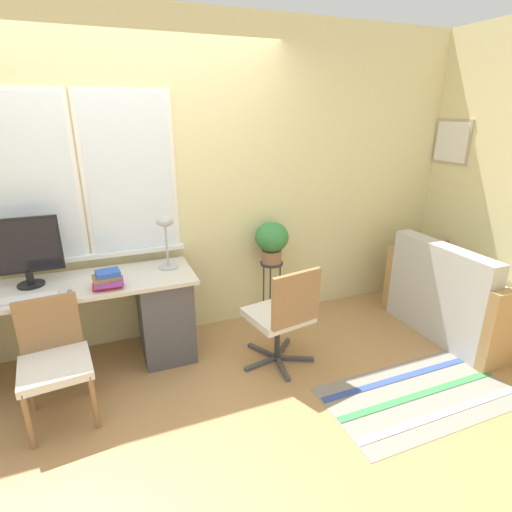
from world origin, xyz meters
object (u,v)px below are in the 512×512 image
at_px(couch_loveseat, 456,300).
at_px(plant_stand, 271,271).
at_px(desk_lamp, 166,230).
at_px(book_stack, 108,279).
at_px(desk_chair_wooden, 54,358).
at_px(office_chair_swivel, 283,315).
at_px(monitor, 24,250).
at_px(potted_plant, 272,240).
at_px(keyboard, 22,299).
at_px(mouse, 70,292).

xyz_separation_m(couch_loveseat, plant_stand, (-1.49, 0.81, 0.21)).
height_order(desk_lamp, plant_stand, desk_lamp).
distance_m(book_stack, desk_chair_wooden, 0.62).
relative_size(book_stack, office_chair_swivel, 0.25).
xyz_separation_m(monitor, office_chair_swivel, (1.75, -0.61, -0.56)).
bearing_deg(potted_plant, office_chair_swivel, -107.02).
relative_size(desk_chair_wooden, couch_loveseat, 0.65).
relative_size(keyboard, potted_plant, 1.13).
xyz_separation_m(office_chair_swivel, couch_loveseat, (1.71, -0.11, -0.14)).
bearing_deg(desk_chair_wooden, monitor, 98.01).
distance_m(monitor, desk_chair_wooden, 0.82).
relative_size(couch_loveseat, potted_plant, 3.18).
distance_m(desk_lamp, desk_chair_wooden, 1.19).
bearing_deg(mouse, monitor, 135.83).
bearing_deg(plant_stand, desk_chair_wooden, -160.10).
relative_size(keyboard, office_chair_swivel, 0.51).
xyz_separation_m(mouse, plant_stand, (1.70, 0.36, -0.24)).
xyz_separation_m(book_stack, potted_plant, (1.45, 0.35, 0.03)).
bearing_deg(book_stack, keyboard, -178.80).
distance_m(mouse, desk_chair_wooden, 0.46).
height_order(keyboard, office_chair_swivel, office_chair_swivel).
relative_size(desk_chair_wooden, potted_plant, 2.07).
relative_size(mouse, couch_loveseat, 0.05).
xyz_separation_m(desk_lamp, potted_plant, (0.97, 0.11, -0.22)).
height_order(plant_stand, potted_plant, potted_plant).
bearing_deg(desk_chair_wooden, potted_plant, 14.18).
distance_m(desk_chair_wooden, potted_plant, 1.99).
distance_m(desk_chair_wooden, plant_stand, 1.95).
bearing_deg(couch_loveseat, book_stack, 80.98).
height_order(keyboard, plant_stand, keyboard).
bearing_deg(book_stack, mouse, -176.95).
relative_size(keyboard, desk_chair_wooden, 0.54).
relative_size(desk_lamp, plant_stand, 0.71).
bearing_deg(book_stack, potted_plant, 13.48).
bearing_deg(desk_chair_wooden, office_chair_swivel, -7.25).
height_order(mouse, potted_plant, potted_plant).
distance_m(keyboard, couch_loveseat, 3.55).
relative_size(keyboard, plant_stand, 0.72).
distance_m(mouse, desk_lamp, 0.83).
bearing_deg(monitor, desk_lamp, -0.60).
relative_size(mouse, desk_chair_wooden, 0.07).
distance_m(monitor, keyboard, 0.37).
relative_size(book_stack, potted_plant, 0.56).
distance_m(monitor, office_chair_swivel, 1.94).
relative_size(monitor, desk_chair_wooden, 0.64).
xyz_separation_m(monitor, mouse, (0.27, -0.26, -0.26)).
height_order(desk_chair_wooden, couch_loveseat, couch_loveseat).
relative_size(monitor, mouse, 8.56).
bearing_deg(desk_lamp, couch_loveseat, -15.88).
distance_m(desk_lamp, office_chair_swivel, 1.14).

